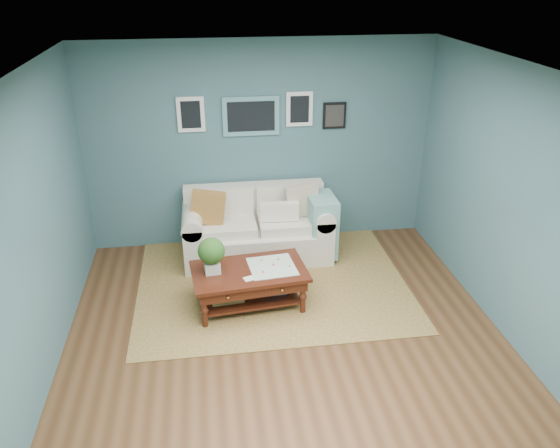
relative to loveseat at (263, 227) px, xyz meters
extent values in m
plane|color=brown|center=(0.03, -2.03, -0.40)|extent=(5.00, 5.00, 0.00)
plane|color=white|center=(0.03, -2.03, 2.30)|extent=(5.00, 5.00, 0.00)
cube|color=#3B6269|center=(0.03, 0.47, 0.95)|extent=(4.50, 0.02, 2.70)
cube|color=#3B6269|center=(-2.22, -2.03, 0.95)|extent=(0.02, 5.00, 2.70)
cube|color=#3B6269|center=(2.28, -2.03, 0.95)|extent=(0.02, 5.00, 2.70)
cube|color=#5B9398|center=(-0.08, 0.45, 1.35)|extent=(0.72, 0.03, 0.50)
cube|color=black|center=(-0.08, 0.43, 1.35)|extent=(0.60, 0.01, 0.38)
cube|color=white|center=(-0.83, 0.45, 1.40)|extent=(0.34, 0.03, 0.44)
cube|color=white|center=(0.54, 0.45, 1.42)|extent=(0.34, 0.03, 0.44)
cube|color=black|center=(1.00, 0.45, 1.32)|extent=(0.30, 0.03, 0.34)
cube|color=brown|center=(0.02, -0.73, -0.40)|extent=(3.19, 2.55, 0.01)
cube|color=white|center=(-0.08, -0.04, -0.20)|extent=(1.40, 0.87, 0.41)
cube|color=white|center=(-0.08, 0.30, 0.25)|extent=(1.83, 0.22, 0.47)
cube|color=white|center=(-0.90, -0.04, -0.10)|extent=(0.24, 0.87, 0.61)
cube|color=white|center=(0.73, -0.04, -0.10)|extent=(0.24, 0.87, 0.61)
cylinder|color=white|center=(-0.90, -0.04, 0.21)|extent=(0.26, 0.87, 0.26)
cylinder|color=white|center=(0.73, -0.04, 0.21)|extent=(0.26, 0.87, 0.26)
cube|color=white|center=(-0.46, -0.10, 0.07)|extent=(0.71, 0.55, 0.13)
cube|color=white|center=(0.29, -0.10, 0.07)|extent=(0.71, 0.55, 0.13)
cube|color=white|center=(-0.46, 0.18, 0.32)|extent=(0.71, 0.12, 0.35)
cube|color=white|center=(0.29, 0.18, 0.32)|extent=(0.71, 0.12, 0.35)
cube|color=#B26425|center=(-0.70, -0.09, 0.35)|extent=(0.48, 0.17, 0.47)
cube|color=beige|center=(0.51, -0.02, 0.35)|extent=(0.47, 0.18, 0.46)
cube|color=silver|center=(0.19, -0.13, 0.27)|extent=(0.49, 0.12, 0.24)
cube|color=#7FB9AE|center=(0.73, -0.15, 0.05)|extent=(0.34, 0.54, 0.79)
cube|color=#37160A|center=(-0.29, -1.17, 0.04)|extent=(1.31, 0.85, 0.04)
cube|color=#37160A|center=(-0.29, -1.17, -0.04)|extent=(1.22, 0.76, 0.12)
cube|color=#37160A|center=(-0.29, -1.17, -0.29)|extent=(1.11, 0.64, 0.03)
sphere|color=gold|center=(-0.54, -1.53, -0.04)|extent=(0.03, 0.03, 0.03)
sphere|color=gold|center=(0.03, -1.47, -0.04)|extent=(0.03, 0.03, 0.03)
cylinder|color=#37160A|center=(-0.80, -1.50, -0.19)|extent=(0.06, 0.06, 0.43)
cylinder|color=#37160A|center=(0.28, -1.39, -0.19)|extent=(0.06, 0.06, 0.43)
cylinder|color=#37160A|center=(-0.85, -0.95, -0.19)|extent=(0.06, 0.06, 0.43)
cylinder|color=#37160A|center=(0.22, -0.84, -0.19)|extent=(0.06, 0.06, 0.43)
cube|color=beige|center=(-0.69, -1.16, 0.12)|extent=(0.18, 0.18, 0.12)
sphere|color=#2D521C|center=(-0.69, -1.16, 0.32)|extent=(0.29, 0.29, 0.29)
cube|color=silver|center=(-0.03, -1.14, 0.07)|extent=(0.55, 0.55, 0.01)
cube|color=olive|center=(-0.55, -1.20, -0.17)|extent=(0.38, 0.28, 0.21)
cube|color=#255494|center=(0.00, -1.12, -0.22)|extent=(0.27, 0.21, 0.12)
camera|label=1|loc=(-0.68, -6.33, 3.12)|focal=35.00mm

